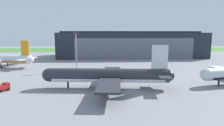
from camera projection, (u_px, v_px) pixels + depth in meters
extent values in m
plane|color=gray|center=(130.00, 90.00, 60.42)|extent=(440.00, 440.00, 0.00)
cube|color=#498235|center=(111.00, 50.00, 219.35)|extent=(440.00, 56.00, 0.08)
cube|color=#232833|center=(130.00, 45.00, 151.11)|extent=(106.99, 39.48, 18.27)
cube|color=slate|center=(135.00, 49.00, 131.73)|extent=(81.31, 0.30, 14.62)
cube|color=#232833|center=(131.00, 32.00, 149.68)|extent=(106.99, 9.47, 1.20)
cylinder|color=#282B33|center=(108.00, 75.00, 61.49)|extent=(38.45, 7.52, 4.36)
sphere|color=#282B33|center=(49.00, 75.00, 62.20)|extent=(4.19, 4.19, 4.19)
sphere|color=#282B33|center=(169.00, 76.00, 60.77)|extent=(3.40, 3.40, 3.40)
cube|color=silver|center=(108.00, 79.00, 61.66)|extent=(35.40, 7.31, 0.76)
cube|color=silver|center=(160.00, 57.00, 60.02)|extent=(4.98, 0.81, 7.42)
cube|color=#282B33|center=(160.00, 72.00, 64.01)|extent=(3.94, 6.37, 0.28)
cube|color=#282B33|center=(164.00, 77.00, 57.58)|extent=(3.94, 6.37, 0.28)
cube|color=#282B33|center=(112.00, 71.00, 70.85)|extent=(7.46, 16.89, 0.56)
cube|color=#282B33|center=(109.00, 85.00, 52.23)|extent=(7.46, 16.89, 0.56)
cylinder|color=gray|center=(109.00, 76.00, 69.80)|extent=(4.33, 2.74, 2.40)
cylinder|color=gray|center=(106.00, 89.00, 53.78)|extent=(4.33, 2.74, 2.40)
cylinder|color=black|center=(68.00, 85.00, 62.45)|extent=(0.56, 0.56, 2.11)
cylinder|color=black|center=(113.00, 83.00, 64.17)|extent=(0.56, 0.56, 2.11)
cylinder|color=black|center=(113.00, 87.00, 59.64)|extent=(0.56, 0.56, 2.11)
cylinder|color=silver|center=(2.00, 59.00, 102.14)|extent=(35.11, 15.11, 4.33)
sphere|color=silver|center=(31.00, 60.00, 97.47)|extent=(3.38, 3.38, 3.38)
cube|color=orange|center=(2.00, 61.00, 102.31)|extent=(32.43, 14.27, 0.76)
cube|color=orange|center=(25.00, 48.00, 97.36)|extent=(4.51, 1.81, 7.37)
cube|color=silver|center=(31.00, 58.00, 101.05)|extent=(4.92, 6.76, 0.28)
cube|color=silver|center=(22.00, 60.00, 94.88)|extent=(4.92, 6.76, 0.28)
cube|color=silver|center=(15.00, 58.00, 110.50)|extent=(10.16, 16.38, 0.56)
cylinder|color=gray|center=(13.00, 61.00, 109.75)|extent=(4.65, 3.54, 2.38)
cylinder|color=black|center=(8.00, 64.00, 104.42)|extent=(0.56, 0.56, 2.30)
cylinder|color=black|center=(1.00, 66.00, 100.08)|extent=(0.56, 0.56, 2.30)
sphere|color=silver|center=(206.00, 75.00, 63.87)|extent=(4.00, 4.00, 4.00)
cylinder|color=black|center=(219.00, 83.00, 65.53)|extent=(0.56, 0.56, 1.90)
cube|color=#AD1E19|center=(6.00, 86.00, 60.07)|extent=(2.45, 2.26, 1.96)
cube|color=#AD1E19|center=(1.00, 88.00, 58.63)|extent=(3.01, 3.05, 1.51)
cylinder|color=black|center=(8.00, 89.00, 59.55)|extent=(0.69, 0.82, 0.82)
cylinder|color=black|center=(4.00, 88.00, 60.77)|extent=(0.69, 0.82, 0.82)
cylinder|color=black|center=(1.00, 91.00, 57.79)|extent=(0.69, 0.82, 0.82)
cylinder|color=#99999E|center=(76.00, 52.00, 93.37)|extent=(0.44, 0.44, 17.54)
cube|color=#333338|center=(76.00, 33.00, 92.02)|extent=(2.40, 0.50, 0.80)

